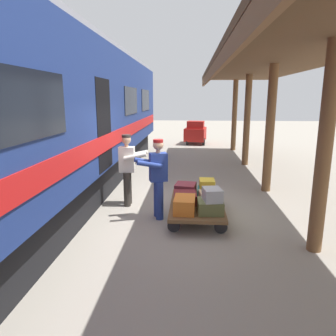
{
  "coord_description": "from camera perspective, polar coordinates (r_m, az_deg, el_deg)",
  "views": [
    {
      "loc": [
        -0.19,
        6.86,
        2.53
      ],
      "look_at": [
        0.25,
        0.68,
        1.15
      ],
      "focal_mm": 33.59,
      "sensor_mm": 36.0,
      "label": 1
    }
  ],
  "objects": [
    {
      "name": "train_car",
      "position": [
        7.67,
        -22.46,
        8.11
      ],
      "size": [
        3.02,
        18.42,
        4.0
      ],
      "color": "navy",
      "rests_on": "ground_plane"
    },
    {
      "name": "suitcase_burgundy_valise",
      "position": [
        7.34,
        3.19,
        -3.87
      ],
      "size": [
        0.52,
        0.54,
        0.27
      ],
      "primitive_type": "cube",
      "rotation": [
        0.0,
        0.0,
        -0.14
      ],
      "color": "maroon",
      "rests_on": "luggage_cart"
    },
    {
      "name": "suitcase_teal_softside",
      "position": [
        7.37,
        7.14,
        -4.31
      ],
      "size": [
        0.47,
        0.51,
        0.17
      ],
      "primitive_type": "cube",
      "rotation": [
        0.0,
        0.0,
        -0.04
      ],
      "color": "#1E666B",
      "rests_on": "luggage_cart"
    },
    {
      "name": "suitcase_orange_carryall",
      "position": [
        6.27,
        3.02,
        -6.67
      ],
      "size": [
        0.43,
        0.62,
        0.3
      ],
      "primitive_type": "cube",
      "rotation": [
        0.0,
        0.0,
        -0.04
      ],
      "color": "#CC6B23",
      "rests_on": "luggage_cart"
    },
    {
      "name": "platform_canopy",
      "position": [
        7.2,
        21.81,
        17.7
      ],
      "size": [
        3.2,
        18.49,
        3.56
      ],
      "color": "brown",
      "rests_on": "ground_plane"
    },
    {
      "name": "suitcase_yellow_case",
      "position": [
        7.33,
        7.09,
        -2.87
      ],
      "size": [
        0.35,
        0.44,
        0.21
      ],
      "primitive_type": "cube",
      "rotation": [
        0.0,
        0.0,
        0.01
      ],
      "color": "gold",
      "rests_on": "suitcase_teal_softside"
    },
    {
      "name": "porter_in_overalls",
      "position": [
        6.61,
        -1.93,
        -1.49
      ],
      "size": [
        0.73,
        0.57,
        1.7
      ],
      "color": "navy",
      "rests_on": "ground_plane"
    },
    {
      "name": "luggage_cart",
      "position": [
        6.86,
        5.22,
        -6.69
      ],
      "size": [
        1.15,
        2.04,
        0.32
      ],
      "color": "brown",
      "rests_on": "ground_plane"
    },
    {
      "name": "suitcase_olive_duffel",
      "position": [
        6.28,
        7.66,
        -6.92
      ],
      "size": [
        0.51,
        0.54,
        0.25
      ],
      "primitive_type": "cube",
      "rotation": [
        0.0,
        0.0,
        0.04
      ],
      "color": "brown",
      "rests_on": "luggage_cart"
    },
    {
      "name": "porter_by_door",
      "position": [
        7.5,
        -7.28,
        0.1
      ],
      "size": [
        0.67,
        0.44,
        1.7
      ],
      "color": "#332D28",
      "rests_on": "ground_plane"
    },
    {
      "name": "suitcase_maroon_trunk",
      "position": [
        6.81,
        3.11,
        -5.41
      ],
      "size": [
        0.51,
        0.57,
        0.22
      ],
      "primitive_type": "cube",
      "rotation": [
        0.0,
        0.0,
        0.06
      ],
      "color": "maroon",
      "rests_on": "luggage_cart"
    },
    {
      "name": "ground_plane",
      "position": [
        7.32,
        2.39,
        -7.69
      ],
      "size": [
        60.0,
        60.0,
        0.0
      ],
      "primitive_type": "plane",
      "color": "gray"
    },
    {
      "name": "baggage_tug",
      "position": [
        17.84,
        5.0,
        6.38
      ],
      "size": [
        1.31,
        1.83,
        1.3
      ],
      "color": "#B21E19",
      "rests_on": "ground_plane"
    },
    {
      "name": "suitcase_tan_vintage",
      "position": [
        6.82,
        7.38,
        -5.36
      ],
      "size": [
        0.43,
        0.48,
        0.25
      ],
      "primitive_type": "cube",
      "rotation": [
        0.0,
        0.0,
        0.1
      ],
      "color": "tan",
      "rests_on": "luggage_cart"
    },
    {
      "name": "suitcase_gray_aluminum",
      "position": [
        6.18,
        8.04,
        -4.82
      ],
      "size": [
        0.4,
        0.48,
        0.25
      ],
      "primitive_type": "cube",
      "rotation": [
        0.0,
        0.0,
        0.18
      ],
      "color": "#9EA0A5",
      "rests_on": "suitcase_olive_duffel"
    }
  ]
}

